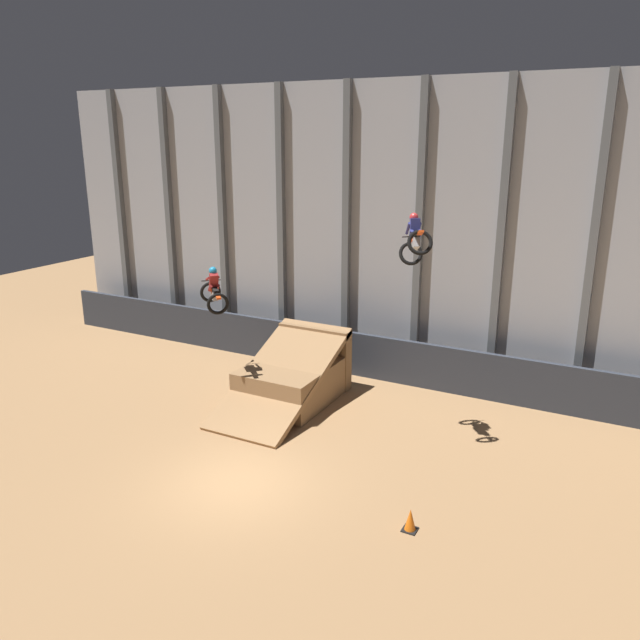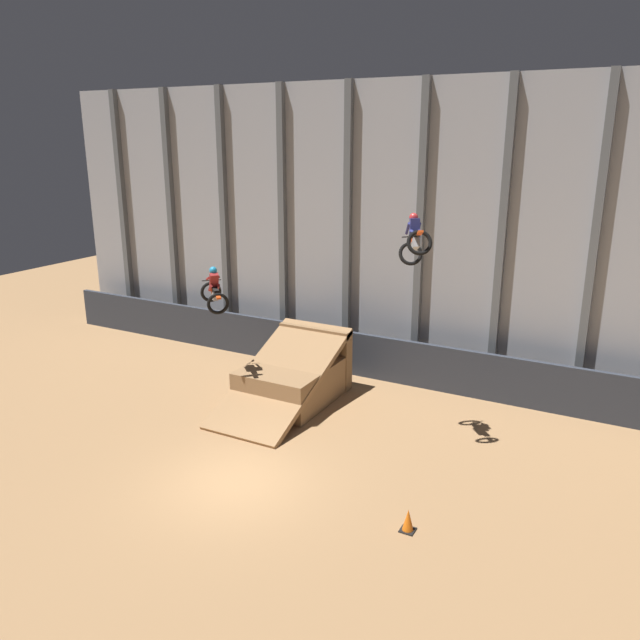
# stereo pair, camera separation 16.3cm
# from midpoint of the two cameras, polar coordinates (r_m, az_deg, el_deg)

# --- Properties ---
(ground_plane) EXTENTS (60.00, 60.00, 0.00)m
(ground_plane) POSITION_cam_midpoint_polar(r_m,az_deg,el_deg) (17.99, -7.49, -14.59)
(ground_plane) COLOR #9E754C
(arena_back_wall) EXTENTS (32.00, 0.40, 11.30)m
(arena_back_wall) POSITION_cam_midpoint_polar(r_m,az_deg,el_deg) (24.73, 6.09, 8.05)
(arena_back_wall) COLOR #A3A8B2
(arena_back_wall) RESTS_ON ground_plane
(lower_barrier) EXTENTS (31.36, 0.20, 1.77)m
(lower_barrier) POSITION_cam_midpoint_polar(r_m,az_deg,el_deg) (24.75, 4.63, -3.31)
(lower_barrier) COLOR #2D333D
(lower_barrier) RESTS_ON ground_plane
(dirt_ramp) EXTENTS (2.90, 5.57, 2.49)m
(dirt_ramp) POSITION_cam_midpoint_polar(r_m,az_deg,el_deg) (22.80, -2.09, -5.16)
(dirt_ramp) COLOR #966F48
(dirt_ramp) RESTS_ON ground_plane
(rider_bike_left_air) EXTENTS (1.63, 1.59, 1.48)m
(rider_bike_left_air) POSITION_cam_midpoint_polar(r_m,az_deg,el_deg) (21.24, -9.43, 2.61)
(rider_bike_left_air) COLOR black
(rider_bike_right_air) EXTENTS (1.48, 1.81, 1.66)m
(rider_bike_right_air) POSITION_cam_midpoint_polar(r_m,az_deg,el_deg) (18.58, 8.90, 7.18)
(rider_bike_right_air) COLOR black
(traffic_cone_near_ramp) EXTENTS (0.36, 0.36, 0.58)m
(traffic_cone_near_ramp) POSITION_cam_midpoint_polar(r_m,az_deg,el_deg) (16.04, 8.36, -17.69)
(traffic_cone_near_ramp) COLOR black
(traffic_cone_near_ramp) RESTS_ON ground_plane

